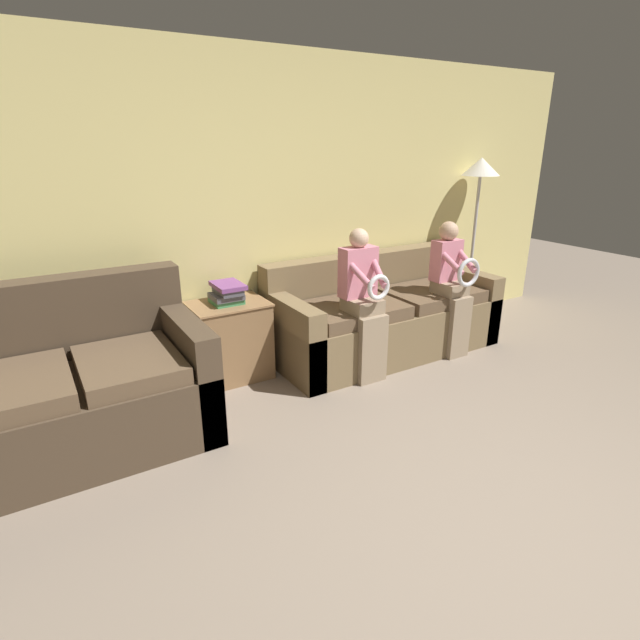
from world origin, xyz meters
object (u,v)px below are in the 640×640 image
at_px(couch_side, 77,392).
at_px(side_shelf, 230,340).
at_px(couch_main, 383,317).
at_px(floor_lamp, 480,181).
at_px(child_right_seated, 452,282).
at_px(book_stack, 227,293).
at_px(child_left_seated, 364,300).

relative_size(couch_side, side_shelf, 2.44).
bearing_deg(couch_main, floor_lamp, 9.40).
height_order(child_right_seated, book_stack, child_right_seated).
relative_size(couch_main, child_left_seated, 1.74).
height_order(side_shelf, book_stack, book_stack).
xyz_separation_m(child_right_seated, side_shelf, (-1.89, 0.54, -0.34)).
xyz_separation_m(couch_main, book_stack, (-1.42, 0.18, 0.40)).
distance_m(child_left_seated, book_stack, 1.08).
xyz_separation_m(couch_main, couch_side, (-2.60, -0.20, 0.04)).
bearing_deg(book_stack, side_shelf, 72.76).
bearing_deg(side_shelf, book_stack, -107.24).
distance_m(book_stack, floor_lamp, 2.86).
xyz_separation_m(couch_side, floor_lamp, (3.94, 0.43, 1.11)).
distance_m(couch_main, book_stack, 1.48).
height_order(couch_side, child_left_seated, child_left_seated).
xyz_separation_m(child_left_seated, child_right_seated, (0.96, -0.00, 0.01)).
xyz_separation_m(couch_main, child_left_seated, (-0.48, -0.35, 0.34)).
distance_m(child_left_seated, floor_lamp, 2.08).
relative_size(couch_side, book_stack, 5.20).
bearing_deg(couch_main, side_shelf, 172.51).
relative_size(child_left_seated, child_right_seated, 1.02).
xyz_separation_m(couch_side, child_right_seated, (3.08, -0.15, 0.31)).
distance_m(child_left_seated, child_right_seated, 0.96).
distance_m(couch_main, side_shelf, 1.43).
distance_m(couch_main, couch_side, 2.60).
relative_size(couch_main, side_shelf, 3.28).
bearing_deg(book_stack, child_right_seated, -15.90).
bearing_deg(couch_side, child_left_seated, -4.05).
bearing_deg(floor_lamp, child_left_seated, -162.50).
height_order(couch_side, floor_lamp, floor_lamp).
bearing_deg(child_right_seated, couch_main, 143.33).
bearing_deg(couch_main, couch_side, -175.51).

